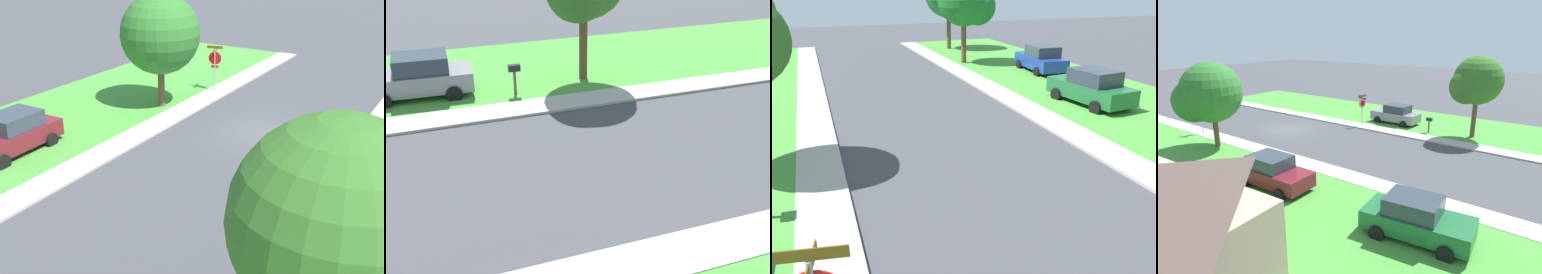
# 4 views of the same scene
# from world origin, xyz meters

# --- Properties ---
(sidewalk_east) EXTENTS (1.40, 56.00, 0.10)m
(sidewalk_east) POSITION_xyz_m (4.70, 12.00, 0.05)
(sidewalk_east) COLOR #ADA89E
(sidewalk_east) RESTS_ON ground
(sidewalk_west) EXTENTS (1.40, 56.00, 0.10)m
(sidewalk_west) POSITION_xyz_m (-4.70, 12.00, 0.05)
(sidewalk_west) COLOR #ADA89E
(sidewalk_west) RESTS_ON ground
(car_green_across_road) EXTENTS (2.42, 4.48, 1.76)m
(car_green_across_road) POSITION_xyz_m (7.85, 15.71, 0.87)
(car_green_across_road) COLOR #1E6033
(car_green_across_road) RESTS_ON ground
(car_blue_behind_trees) EXTENTS (2.26, 4.41, 1.76)m
(car_blue_behind_trees) POSITION_xyz_m (9.67, 23.26, 0.87)
(car_blue_behind_trees) COLOR #1E389E
(car_blue_behind_trees) RESTS_ON ground
(tree_corner_large) EXTENTS (3.91, 3.64, 6.29)m
(tree_corner_large) POSITION_xyz_m (6.21, 27.79, 4.34)
(tree_corner_large) COLOR brown
(tree_corner_large) RESTS_ON ground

